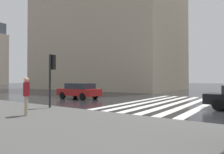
{
  "coord_description": "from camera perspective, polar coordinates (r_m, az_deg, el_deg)",
  "views": [
    {
      "loc": [
        -11.1,
        -4.9,
        1.7
      ],
      "look_at": [
        0.38,
        3.12,
        1.92
      ],
      "focal_mm": 32.72,
      "sensor_mm": 36.0,
      "label": 1
    }
  ],
  "objects": [
    {
      "name": "car_red",
      "position": [
        18.95,
        -9.17,
        -3.74
      ],
      "size": [
        1.85,
        4.1,
        1.41
      ],
      "color": "maroon",
      "rests_on": "ground_plane"
    },
    {
      "name": "pedestrian_in_red_jacket",
      "position": [
        9.73,
        -22.84,
        -4.15
      ],
      "size": [
        0.4,
        0.47,
        1.68
      ],
      "color": "maroon",
      "rests_on": "sidewalk_pavement"
    },
    {
      "name": "sidewalk_pavement",
      "position": [
        5.78,
        -27.27,
        -17.16
      ],
      "size": [
        11.0,
        80.0,
        0.15
      ],
      "primitive_type": "cube",
      "color": "#4C4C49",
      "rests_on": "ground_plane"
    },
    {
      "name": "traffic_signal_post",
      "position": [
        12.14,
        -16.48,
        2.09
      ],
      "size": [
        0.44,
        0.3,
        3.01
      ],
      "color": "#232326",
      "rests_on": "sidewalk_pavement"
    },
    {
      "name": "zebra_crossing",
      "position": [
        16.07,
        15.78,
        -6.92
      ],
      "size": [
        13.0,
        5.5,
        0.01
      ],
      "color": "silver",
      "rests_on": "ground_plane"
    },
    {
      "name": "ground_plane",
      "position": [
        12.25,
        11.13,
        -8.86
      ],
      "size": [
        220.0,
        220.0,
        0.0
      ],
      "primitive_type": "plane",
      "color": "black"
    },
    {
      "name": "haussmann_block_mid",
      "position": [
        41.12,
        -1.52,
        13.03
      ],
      "size": [
        17.04,
        26.77,
        23.68
      ],
      "color": "tan",
      "rests_on": "ground_plane"
    }
  ]
}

